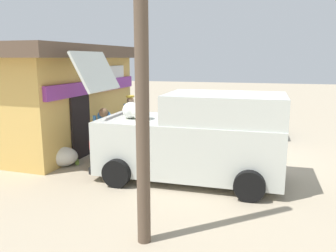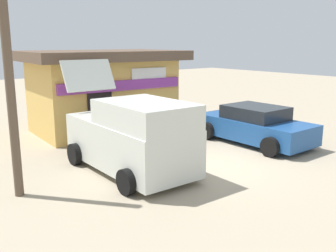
# 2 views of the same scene
# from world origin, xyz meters

# --- Properties ---
(ground_plane) EXTENTS (60.00, 60.00, 0.00)m
(ground_plane) POSITION_xyz_m (0.00, 0.00, 0.00)
(ground_plane) COLOR tan
(storefront_bar) EXTENTS (6.09, 4.27, 3.12)m
(storefront_bar) POSITION_xyz_m (-0.33, 5.69, 1.63)
(storefront_bar) COLOR #E0B259
(storefront_bar) RESTS_ON ground_plane
(delivery_van) EXTENTS (2.20, 4.64, 2.91)m
(delivery_van) POSITION_xyz_m (-2.23, 0.75, 0.99)
(delivery_van) COLOR silver
(delivery_van) RESTS_ON ground_plane
(parked_sedan) EXTENTS (2.12, 4.06, 1.30)m
(parked_sedan) POSITION_xyz_m (2.76, 0.67, 0.62)
(parked_sedan) COLOR #1E4C8C
(parked_sedan) RESTS_ON ground_plane
(vendor_standing) EXTENTS (0.46, 0.52, 1.66)m
(vendor_standing) POSITION_xyz_m (-0.24, 3.09, 0.95)
(vendor_standing) COLOR #726047
(vendor_standing) RESTS_ON ground_plane
(customer_bending) EXTENTS (0.77, 0.66, 1.52)m
(customer_bending) POSITION_xyz_m (-1.61, 3.29, 0.93)
(customer_bending) COLOR #726047
(customer_bending) RESTS_ON ground_plane
(unloaded_banana_pile) EXTENTS (0.89, 0.94, 0.50)m
(unloaded_banana_pile) POSITION_xyz_m (-2.18, 4.24, 0.24)
(unloaded_banana_pile) COLOR silver
(unloaded_banana_pile) RESTS_ON ground_plane
(paint_bucket) EXTENTS (0.30, 0.30, 0.32)m
(paint_bucket) POSITION_xyz_m (2.18, 2.99, 0.16)
(paint_bucket) COLOR silver
(paint_bucket) RESTS_ON ground_plane
(utility_pole) EXTENTS (0.20, 0.20, 5.26)m
(utility_pole) POSITION_xyz_m (-5.16, 1.01, 2.63)
(utility_pole) COLOR brown
(utility_pole) RESTS_ON ground_plane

